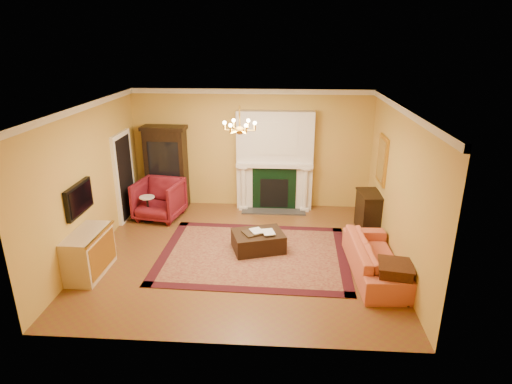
# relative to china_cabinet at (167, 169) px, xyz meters

# --- Properties ---
(floor) EXTENTS (6.00, 5.50, 0.02)m
(floor) POSITION_rel_china_cabinet_xyz_m (2.14, -2.49, -1.02)
(floor) COLOR brown
(floor) RESTS_ON ground
(ceiling) EXTENTS (6.00, 5.50, 0.02)m
(ceiling) POSITION_rel_china_cabinet_xyz_m (2.14, -2.49, 2.00)
(ceiling) COLOR silver
(ceiling) RESTS_ON wall_back
(wall_back) EXTENTS (6.00, 0.02, 3.00)m
(wall_back) POSITION_rel_china_cabinet_xyz_m (2.14, 0.27, 0.49)
(wall_back) COLOR gold
(wall_back) RESTS_ON floor
(wall_front) EXTENTS (6.00, 0.02, 3.00)m
(wall_front) POSITION_rel_china_cabinet_xyz_m (2.14, -5.25, 0.49)
(wall_front) COLOR gold
(wall_front) RESTS_ON floor
(wall_left) EXTENTS (0.02, 5.50, 3.00)m
(wall_left) POSITION_rel_china_cabinet_xyz_m (-0.87, -2.49, 0.49)
(wall_left) COLOR gold
(wall_left) RESTS_ON floor
(wall_right) EXTENTS (0.02, 5.50, 3.00)m
(wall_right) POSITION_rel_china_cabinet_xyz_m (5.15, -2.49, 0.49)
(wall_right) COLOR gold
(wall_right) RESTS_ON floor
(fireplace) EXTENTS (1.90, 0.70, 2.50)m
(fireplace) POSITION_rel_china_cabinet_xyz_m (2.74, 0.08, 0.18)
(fireplace) COLOR silver
(fireplace) RESTS_ON wall_back
(crown_molding) EXTENTS (6.00, 5.50, 0.12)m
(crown_molding) POSITION_rel_china_cabinet_xyz_m (2.14, -1.53, 1.93)
(crown_molding) COLOR silver
(crown_molding) RESTS_ON ceiling
(doorway) EXTENTS (0.08, 1.05, 2.10)m
(doorway) POSITION_rel_china_cabinet_xyz_m (-0.81, -0.79, 0.04)
(doorway) COLOR white
(doorway) RESTS_ON wall_left
(tv_panel) EXTENTS (0.09, 0.95, 0.58)m
(tv_panel) POSITION_rel_china_cabinet_xyz_m (-0.80, -3.09, 0.34)
(tv_panel) COLOR black
(tv_panel) RESTS_ON wall_left
(gilt_mirror) EXTENTS (0.06, 0.76, 1.05)m
(gilt_mirror) POSITION_rel_china_cabinet_xyz_m (5.11, -1.09, 0.64)
(gilt_mirror) COLOR gold
(gilt_mirror) RESTS_ON wall_right
(chandelier) EXTENTS (0.63, 0.55, 0.53)m
(chandelier) POSITION_rel_china_cabinet_xyz_m (2.14, -2.49, 1.60)
(chandelier) COLOR gold
(chandelier) RESTS_ON ceiling
(oriental_rug) EXTENTS (3.86, 2.94, 0.02)m
(oriental_rug) POSITION_rel_china_cabinet_xyz_m (2.40, -2.51, -1.00)
(oriental_rug) COLOR #4F1115
(oriental_rug) RESTS_ON floor
(china_cabinet) EXTENTS (1.03, 0.50, 2.02)m
(china_cabinet) POSITION_rel_china_cabinet_xyz_m (0.00, 0.00, 0.00)
(china_cabinet) COLOR black
(china_cabinet) RESTS_ON floor
(wingback_armchair) EXTENTS (1.18, 1.12, 1.05)m
(wingback_armchair) POSITION_rel_china_cabinet_xyz_m (-0.01, -0.79, -0.48)
(wingback_armchair) COLOR maroon
(wingback_armchair) RESTS_ON floor
(pedestal_table) EXTENTS (0.35, 0.35, 0.63)m
(pedestal_table) POSITION_rel_china_cabinet_xyz_m (-0.23, -1.02, -0.64)
(pedestal_table) COLOR black
(pedestal_table) RESTS_ON floor
(commode) EXTENTS (0.56, 1.13, 0.84)m
(commode) POSITION_rel_china_cabinet_xyz_m (-0.59, -3.44, -0.59)
(commode) COLOR #C8B492
(commode) RESTS_ON floor
(coral_sofa) EXTENTS (0.74, 2.20, 0.85)m
(coral_sofa) POSITION_rel_china_cabinet_xyz_m (4.71, -3.10, -0.59)
(coral_sofa) COLOR #B8583A
(coral_sofa) RESTS_ON floor
(end_table) EXTENTS (0.60, 0.60, 0.61)m
(end_table) POSITION_rel_china_cabinet_xyz_m (4.86, -3.86, -0.71)
(end_table) COLOR #3D1D10
(end_table) RESTS_ON floor
(console_table) EXTENTS (0.50, 0.80, 0.86)m
(console_table) POSITION_rel_china_cabinet_xyz_m (4.92, -1.12, -0.58)
(console_table) COLOR black
(console_table) RESTS_ON floor
(leather_ottoman) EXTENTS (1.19, 1.01, 0.38)m
(leather_ottoman) POSITION_rel_china_cabinet_xyz_m (2.48, -2.31, -0.81)
(leather_ottoman) COLOR black
(leather_ottoman) RESTS_ON oriental_rug
(ottoman_tray) EXTENTS (0.56, 0.52, 0.03)m
(ottoman_tray) POSITION_rel_china_cabinet_xyz_m (2.41, -2.33, -0.60)
(ottoman_tray) COLOR black
(ottoman_tray) RESTS_ON leather_ottoman
(book_a) EXTENTS (0.21, 0.13, 0.30)m
(book_a) POSITION_rel_china_cabinet_xyz_m (2.35, -2.37, -0.44)
(book_a) COLOR gray
(book_a) RESTS_ON ottoman_tray
(book_b) EXTENTS (0.23, 0.09, 0.31)m
(book_b) POSITION_rel_china_cabinet_xyz_m (2.58, -2.39, -0.43)
(book_b) COLOR gray
(book_b) RESTS_ON ottoman_tray
(topiary_left) EXTENTS (0.14, 0.14, 0.38)m
(topiary_left) POSITION_rel_china_cabinet_xyz_m (2.08, 0.04, 0.43)
(topiary_left) COLOR tan
(topiary_left) RESTS_ON fireplace
(topiary_right) EXTENTS (0.17, 0.17, 0.46)m
(topiary_right) POSITION_rel_china_cabinet_xyz_m (3.36, 0.04, 0.47)
(topiary_right) COLOR tan
(topiary_right) RESTS_ON fireplace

